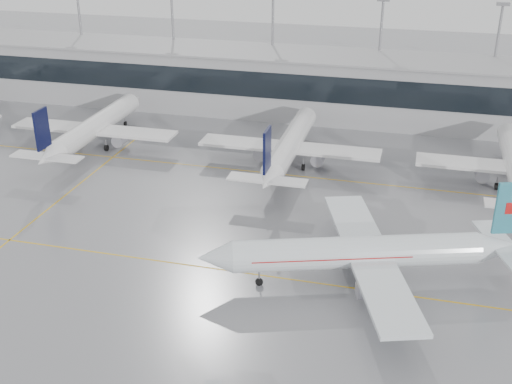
# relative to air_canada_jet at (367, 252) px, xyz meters

# --- Properties ---
(ground) EXTENTS (320.00, 320.00, 0.00)m
(ground) POSITION_rel_air_canada_jet_xyz_m (-15.70, -1.83, -3.83)
(ground) COLOR gray
(ground) RESTS_ON ground
(taxi_line_main) EXTENTS (120.00, 0.25, 0.01)m
(taxi_line_main) POSITION_rel_air_canada_jet_xyz_m (-15.70, -1.83, -3.82)
(taxi_line_main) COLOR gold
(taxi_line_main) RESTS_ON ground
(taxi_line_north) EXTENTS (120.00, 0.25, 0.01)m
(taxi_line_north) POSITION_rel_air_canada_jet_xyz_m (-15.70, 28.17, -3.82)
(taxi_line_north) COLOR gold
(taxi_line_north) RESTS_ON ground
(taxi_line_cross) EXTENTS (0.25, 60.00, 0.01)m
(taxi_line_cross) POSITION_rel_air_canada_jet_xyz_m (-45.70, 13.17, -3.82)
(taxi_line_cross) COLOR gold
(taxi_line_cross) RESTS_ON ground
(terminal) EXTENTS (180.00, 15.00, 12.00)m
(terminal) POSITION_rel_air_canada_jet_xyz_m (-15.70, 60.17, 2.17)
(terminal) COLOR #949598
(terminal) RESTS_ON ground
(terminal_glass) EXTENTS (180.00, 0.20, 5.00)m
(terminal_glass) POSITION_rel_air_canada_jet_xyz_m (-15.70, 52.62, 3.67)
(terminal_glass) COLOR black
(terminal_glass) RESTS_ON ground
(terminal_roof) EXTENTS (182.00, 16.00, 0.40)m
(terminal_roof) POSITION_rel_air_canada_jet_xyz_m (-15.70, 60.17, 8.37)
(terminal_roof) COLOR gray
(terminal_roof) RESTS_ON ground
(light_masts) EXTENTS (156.40, 1.00, 22.60)m
(light_masts) POSITION_rel_air_canada_jet_xyz_m (-15.70, 66.17, 9.52)
(light_masts) COLOR gray
(light_masts) RESTS_ON ground
(air_canada_jet) EXTENTS (37.02, 30.41, 12.02)m
(air_canada_jet) POSITION_rel_air_canada_jet_xyz_m (0.00, 0.00, 0.00)
(air_canada_jet) COLOR silver
(air_canada_jet) RESTS_ON ground
(parked_jet_b) EXTENTS (29.64, 36.96, 11.72)m
(parked_jet_b) POSITION_rel_air_canada_jet_xyz_m (-50.70, 31.86, -0.12)
(parked_jet_b) COLOR silver
(parked_jet_b) RESTS_ON ground
(parked_jet_c) EXTENTS (29.64, 36.96, 11.72)m
(parked_jet_c) POSITION_rel_air_canada_jet_xyz_m (-15.70, 31.86, -0.12)
(parked_jet_c) COLOR silver
(parked_jet_c) RESTS_ON ground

